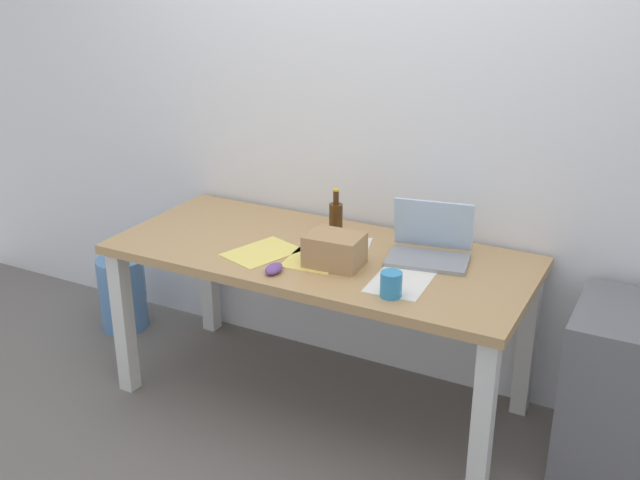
{
  "coord_description": "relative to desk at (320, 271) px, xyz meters",
  "views": [
    {
      "loc": [
        1.35,
        -2.58,
        1.94
      ],
      "look_at": [
        0.0,
        0.0,
        0.77
      ],
      "focal_mm": 42.47,
      "sensor_mm": 36.0,
      "label": 1
    }
  ],
  "objects": [
    {
      "name": "ground_plane",
      "position": [
        0.0,
        0.0,
        -0.63
      ],
      "size": [
        8.0,
        8.0,
        0.0
      ],
      "primitive_type": "plane",
      "color": "slate"
    },
    {
      "name": "back_wall",
      "position": [
        0.0,
        0.45,
        0.67
      ],
      "size": [
        5.2,
        0.08,
        2.6
      ],
      "primitive_type": "cube",
      "color": "white",
      "rests_on": "ground"
    },
    {
      "name": "desk",
      "position": [
        0.0,
        0.0,
        0.0
      ],
      "size": [
        1.76,
        0.77,
        0.72
      ],
      "color": "tan",
      "rests_on": "ground"
    },
    {
      "name": "laptop_right",
      "position": [
        0.43,
        0.14,
        0.14
      ],
      "size": [
        0.36,
        0.29,
        0.23
      ],
      "color": "gray",
      "rests_on": "desk"
    },
    {
      "name": "beer_bottle",
      "position": [
        -0.02,
        0.18,
        0.18
      ],
      "size": [
        0.06,
        0.06,
        0.22
      ],
      "color": "#47280F",
      "rests_on": "desk"
    },
    {
      "name": "computer_mouse",
      "position": [
        -0.06,
        -0.28,
        0.11
      ],
      "size": [
        0.07,
        0.1,
        0.03
      ],
      "primitive_type": "ellipsoid",
      "rotation": [
        0.0,
        0.0,
        0.08
      ],
      "color": "#724799",
      "rests_on": "desk"
    },
    {
      "name": "cardboard_box",
      "position": [
        0.12,
        -0.1,
        0.16
      ],
      "size": [
        0.23,
        0.18,
        0.13
      ],
      "primitive_type": "cube",
      "rotation": [
        0.0,
        0.0,
        0.06
      ],
      "color": "tan",
      "rests_on": "desk"
    },
    {
      "name": "coffee_mug",
      "position": [
        0.43,
        -0.26,
        0.14
      ],
      "size": [
        0.08,
        0.08,
        0.09
      ],
      "primitive_type": "cylinder",
      "color": "#338CC6",
      "rests_on": "desk"
    },
    {
      "name": "paper_sheet_front_right",
      "position": [
        0.41,
        -0.12,
        0.09
      ],
      "size": [
        0.23,
        0.31,
        0.0
      ],
      "primitive_type": "cube",
      "rotation": [
        0.0,
        0.0,
        0.06
      ],
      "color": "white",
      "rests_on": "desk"
    },
    {
      "name": "paper_yellow_folder",
      "position": [
        -0.21,
        -0.13,
        0.09
      ],
      "size": [
        0.29,
        0.35,
        0.0
      ],
      "primitive_type": "cube",
      "rotation": [
        0.0,
        0.0,
        -0.32
      ],
      "color": "#F4E06B",
      "rests_on": "desk"
    },
    {
      "name": "paper_sheet_center",
      "position": [
        0.02,
        -0.06,
        0.09
      ],
      "size": [
        0.24,
        0.32,
        0.0
      ],
      "primitive_type": "cube",
      "rotation": [
        0.0,
        0.0,
        0.11
      ],
      "color": "#F4E06B",
      "rests_on": "desk"
    },
    {
      "name": "paper_sheet_near_back",
      "position": [
        0.08,
        0.06,
        0.09
      ],
      "size": [
        0.28,
        0.34,
        0.0
      ],
      "primitive_type": "cube",
      "rotation": [
        0.0,
        0.0,
        0.28
      ],
      "color": "white",
      "rests_on": "desk"
    },
    {
      "name": "water_cooler_jug",
      "position": [
        -1.24,
        0.13,
        -0.43
      ],
      "size": [
        0.25,
        0.25,
        0.44
      ],
      "color": "#598CC6",
      "rests_on": "ground"
    },
    {
      "name": "filing_cabinet",
      "position": [
        1.23,
        0.1,
        -0.29
      ],
      "size": [
        0.4,
        0.48,
        0.68
      ],
      "primitive_type": "cube",
      "color": "slate",
      "rests_on": "ground"
    }
  ]
}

